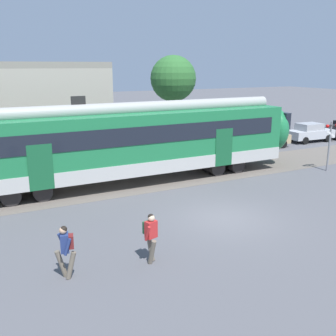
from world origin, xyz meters
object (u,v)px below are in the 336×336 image
at_px(parked_car_silver, 310,132).
at_px(pedestrian_red, 151,234).
at_px(crossing_signal, 330,138).
at_px(parked_car_tan, 264,138).
at_px(pedestrian_navy, 66,247).

bearing_deg(parked_car_silver, pedestrian_red, -147.69).
bearing_deg(crossing_signal, parked_car_silver, 49.83).
bearing_deg(parked_car_tan, crossing_signal, -99.06).
distance_m(parked_car_tan, crossing_signal, 7.32).
bearing_deg(pedestrian_navy, pedestrian_red, -5.40).
relative_size(pedestrian_navy, pedestrian_red, 1.00).
xyz_separation_m(pedestrian_red, parked_car_silver, (20.50, 12.96, -0.21)).
distance_m(pedestrian_red, parked_car_tan, 19.92).
xyz_separation_m(pedestrian_red, crossing_signal, (14.23, 5.54, 1.02)).
bearing_deg(parked_car_tan, pedestrian_navy, -145.41).
bearing_deg(parked_car_tan, parked_car_silver, 3.33).
height_order(parked_car_tan, crossing_signal, crossing_signal).
distance_m(parked_car_tan, parked_car_silver, 5.14).
height_order(pedestrian_navy, parked_car_tan, pedestrian_navy).
height_order(parked_car_tan, parked_car_silver, same).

